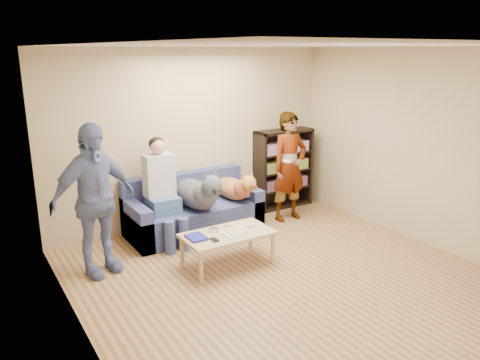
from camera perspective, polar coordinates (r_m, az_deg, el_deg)
ground at (r=5.43m, az=6.90°, el=-12.65°), size 5.00×5.00×0.00m
ceiling at (r=4.79m, az=7.95°, el=15.94°), size 5.00×5.00×0.00m
wall_back at (r=7.01m, az=-5.67°, el=5.19°), size 4.50×0.00×4.50m
wall_left at (r=3.98m, az=-18.67°, el=-3.73°), size 0.00×5.00×5.00m
wall_right at (r=6.58m, az=22.77°, el=3.35°), size 0.00×5.00×5.00m
blanket at (r=7.01m, az=0.92°, el=-1.46°), size 0.43×0.37×0.15m
person_standing_right at (r=7.16m, az=6.04°, el=1.60°), size 0.62×0.42×1.67m
person_standing_left at (r=5.60m, az=-17.38°, el=-2.40°), size 1.13×0.70×1.79m
held_controller at (r=6.85m, az=5.78°, el=2.31°), size 0.08×0.12×0.03m
notebook_blue at (r=5.56m, az=-5.35°, el=-6.96°), size 0.20×0.26×0.03m
papers at (r=5.64m, az=-0.55°, el=-6.60°), size 0.26×0.20×0.02m
magazine at (r=5.67m, az=-0.40°, el=-6.35°), size 0.22×0.17×0.01m
camera_silver at (r=5.73m, az=-3.16°, el=-6.07°), size 0.11×0.06×0.05m
controller_a at (r=5.91m, az=0.34°, el=-5.47°), size 0.04×0.13×0.03m
controller_b at (r=5.89m, az=1.42°, el=-5.55°), size 0.09×0.06×0.03m
headphone_cup_a at (r=5.78m, az=0.31°, el=-6.03°), size 0.07×0.07×0.02m
headphone_cup_b at (r=5.84m, az=-0.12°, el=-5.78°), size 0.07×0.07×0.02m
pen_orange at (r=5.56m, az=-0.85°, el=-6.98°), size 0.13×0.06×0.01m
pen_black at (r=5.90m, az=-1.40°, el=-5.62°), size 0.13×0.08×0.01m
wallet at (r=5.49m, az=-3.13°, el=-7.29°), size 0.07×0.12×0.02m
sofa at (r=6.82m, az=-5.80°, el=-4.00°), size 1.90×0.85×0.82m
person_seated at (r=6.36m, az=-9.45°, el=-0.92°), size 0.40×0.73×1.47m
dog_gray at (r=6.47m, az=-5.13°, el=-1.58°), size 0.44×1.27×0.64m
dog_tan at (r=6.86m, az=-0.60°, el=-0.95°), size 0.35×1.14×0.51m
coffee_table at (r=5.72m, az=-1.51°, el=-6.88°), size 1.10×0.60×0.42m
bookshelf at (r=7.81m, az=5.25°, el=1.61°), size 1.00×0.34×1.30m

